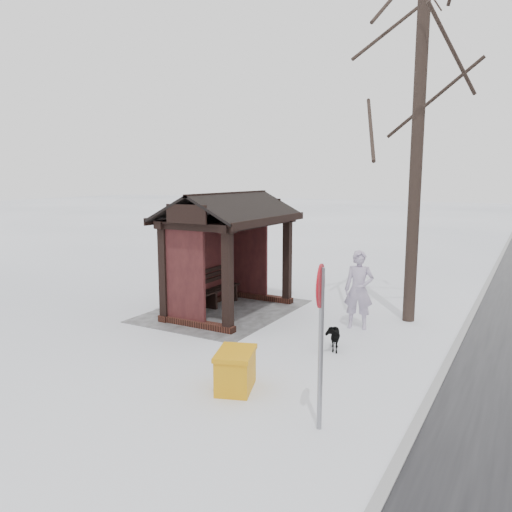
{
  "coord_description": "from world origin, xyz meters",
  "views": [
    {
      "loc": [
        10.58,
        6.76,
        3.5
      ],
      "look_at": [
        0.05,
        0.8,
        1.54
      ],
      "focal_mm": 35.0,
      "sensor_mm": 36.0,
      "label": 1
    }
  ],
  "objects_px": {
    "bus_shelter": "(224,229)",
    "grit_bin": "(235,370)",
    "pedestrian": "(359,290)",
    "dog": "(332,336)",
    "tree_near": "(422,56)",
    "road_sign": "(320,312)"
  },
  "relations": [
    {
      "from": "road_sign",
      "to": "bus_shelter",
      "type": "bearing_deg",
      "value": -148.45
    },
    {
      "from": "pedestrian",
      "to": "dog",
      "type": "distance_m",
      "value": 1.79
    },
    {
      "from": "tree_near",
      "to": "grit_bin",
      "type": "height_order",
      "value": "tree_near"
    },
    {
      "from": "road_sign",
      "to": "dog",
      "type": "bearing_deg",
      "value": -175.76
    },
    {
      "from": "bus_shelter",
      "to": "grit_bin",
      "type": "xyz_separation_m",
      "value": [
        3.95,
        2.78,
        -1.83
      ]
    },
    {
      "from": "dog",
      "to": "grit_bin",
      "type": "bearing_deg",
      "value": -128.82
    },
    {
      "from": "tree_near",
      "to": "bus_shelter",
      "type": "bearing_deg",
      "value": -71.01
    },
    {
      "from": "bus_shelter",
      "to": "tree_near",
      "type": "distance_m",
      "value": 6.1
    },
    {
      "from": "dog",
      "to": "grit_bin",
      "type": "relative_size",
      "value": 0.68
    },
    {
      "from": "bus_shelter",
      "to": "pedestrian",
      "type": "bearing_deg",
      "value": 95.02
    },
    {
      "from": "tree_near",
      "to": "pedestrian",
      "type": "height_order",
      "value": "tree_near"
    },
    {
      "from": "tree_near",
      "to": "grit_bin",
      "type": "distance_m",
      "value": 8.13
    },
    {
      "from": "bus_shelter",
      "to": "road_sign",
      "type": "bearing_deg",
      "value": 44.9
    },
    {
      "from": "bus_shelter",
      "to": "pedestrian",
      "type": "relative_size",
      "value": 1.98
    },
    {
      "from": "pedestrian",
      "to": "dog",
      "type": "bearing_deg",
      "value": -101.52
    },
    {
      "from": "grit_bin",
      "to": "tree_near",
      "type": "bearing_deg",
      "value": 144.21
    },
    {
      "from": "bus_shelter",
      "to": "grit_bin",
      "type": "bearing_deg",
      "value": 35.12
    },
    {
      "from": "road_sign",
      "to": "grit_bin",
      "type": "bearing_deg",
      "value": -120.87
    },
    {
      "from": "grit_bin",
      "to": "road_sign",
      "type": "relative_size",
      "value": 0.43
    },
    {
      "from": "pedestrian",
      "to": "grit_bin",
      "type": "xyz_separation_m",
      "value": [
        4.25,
        -0.7,
        -0.57
      ]
    },
    {
      "from": "pedestrian",
      "to": "road_sign",
      "type": "relative_size",
      "value": 0.78
    },
    {
      "from": "pedestrian",
      "to": "grit_bin",
      "type": "bearing_deg",
      "value": -111.13
    }
  ]
}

